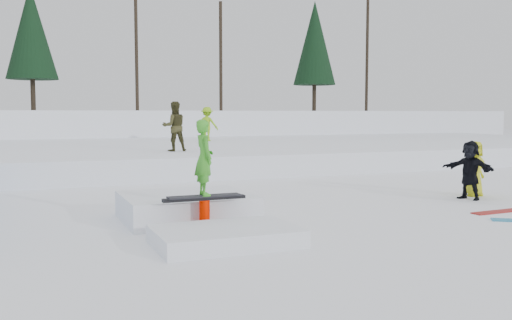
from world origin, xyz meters
name	(u,v)px	position (x,y,z in m)	size (l,w,h in m)	color
ground	(270,221)	(0.00, 0.00, 0.00)	(120.00, 120.00, 0.00)	white
snow_berm	(96,128)	(0.00, 30.00, 1.20)	(60.00, 14.00, 2.40)	white
snow_midrise	(132,153)	(0.00, 16.00, 0.40)	(50.00, 18.00, 0.80)	white
treeline	(188,38)	(6.18, 28.28, 7.45)	(40.24, 4.22, 10.50)	black
walker_olive	(174,126)	(0.59, 10.32, 1.74)	(0.91, 0.71, 1.88)	#353318
walker_ygreen	(207,124)	(4.16, 17.57, 1.68)	(1.14, 0.66, 1.76)	#84C218
spectator_yellow	(475,169)	(6.52, 1.15, 0.74)	(0.72, 0.47, 1.48)	gold
spectator_dark	(470,170)	(5.97, 0.73, 0.77)	(1.42, 0.45, 1.53)	black
loose_board_red	(498,212)	(5.16, -1.05, 0.01)	(1.40, 0.28, 0.03)	maroon
jib_rail_feature	(196,211)	(-1.59, 0.04, 0.30)	(2.60, 4.40, 2.11)	white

